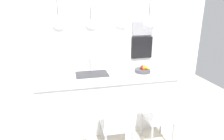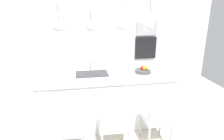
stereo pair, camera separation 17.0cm
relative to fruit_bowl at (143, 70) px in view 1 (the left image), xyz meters
The scene contains 15 objects.
floor 1.19m from the fruit_bowl, behind, with size 6.60×6.60×0.00m, color beige.
back_wall 1.89m from the fruit_bowl, 110.12° to the left, with size 6.00×0.10×2.60m, color white.
kitchen_island 0.83m from the fruit_bowl, behind, with size 2.40×0.90×0.95m.
sink_basin 0.90m from the fruit_bowl, behind, with size 0.56×0.40×0.02m, color #2D2D30.
faucet 0.95m from the fruit_bowl, 160.83° to the left, with size 0.02×0.17×0.22m.
fruit_bowl is the anchor object (origin of this frame).
microwave 1.87m from the fruit_bowl, 69.69° to the left, with size 0.54×0.08×0.34m, color #9E9EA3.
oven 1.79m from the fruit_bowl, 69.69° to the left, with size 0.56×0.08×0.56m, color black.
chair_near 1.57m from the fruit_bowl, 150.18° to the right, with size 0.44×0.49×0.91m.
chair_middle 1.11m from the fruit_bowl, 131.66° to the right, with size 0.45×0.45×0.88m.
chair_far 0.88m from the fruit_bowl, 89.13° to the right, with size 0.41×0.46×0.87m.
pendant_light_left 1.59m from the fruit_bowl, behind, with size 0.20×0.20×0.80m.
pendant_light_center_left 1.18m from the fruit_bowl, behind, with size 0.20×0.20×0.80m.
pendant_light_center_right 0.88m from the fruit_bowl, 165.86° to the left, with size 0.20×0.20×0.80m.
pendant_light_right 0.79m from the fruit_bowl, 43.23° to the left, with size 0.20×0.20×0.80m.
Camera 1 is at (-0.62, -3.18, 2.06)m, focal length 31.19 mm.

